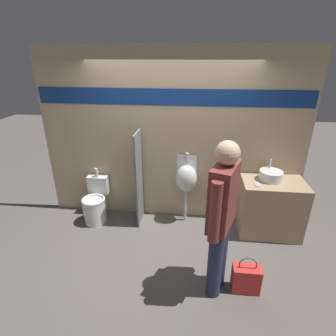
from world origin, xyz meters
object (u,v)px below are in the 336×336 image
person_in_vest (221,216)px  shopping_bag (246,278)px  sink_basin (271,175)px  urinal_near_counter (186,178)px  toilet (95,204)px  cell_phone (257,184)px

person_in_vest → shopping_bag: (0.35, 0.01, -0.84)m
sink_basin → shopping_bag: sink_basin is taller
shopping_bag → urinal_near_counter: bearing=119.7°
toilet → person_in_vest: size_ratio=0.47×
person_in_vest → cell_phone: bearing=-8.5°
sink_basin → shopping_bag: (-0.46, -1.25, -0.76)m
toilet → shopping_bag: size_ratio=1.81×
urinal_near_counter → shopping_bag: (0.78, -1.36, -0.60)m
sink_basin → toilet: (-2.72, -0.06, -0.64)m
cell_phone → urinal_near_counter: bearing=164.4°
toilet → person_in_vest: person_in_vest is taller
urinal_near_counter → person_in_vest: (0.43, -1.36, 0.24)m
toilet → sink_basin: bearing=1.3°
sink_basin → shopping_bag: size_ratio=0.70×
urinal_near_counter → toilet: (-1.48, -0.17, -0.48)m
sink_basin → person_in_vest: person_in_vest is taller
cell_phone → shopping_bag: cell_phone is taller
sink_basin → cell_phone: bearing=-140.6°
toilet → shopping_bag: 2.55m
cell_phone → urinal_near_counter: 1.06m
sink_basin → person_in_vest: size_ratio=0.18×
cell_phone → shopping_bag: (-0.24, -1.07, -0.70)m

